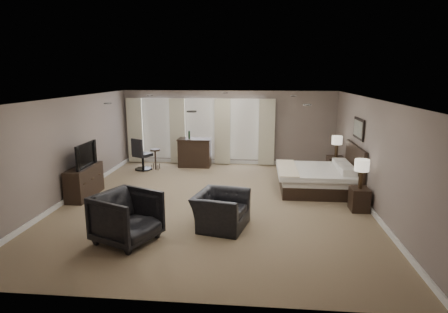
# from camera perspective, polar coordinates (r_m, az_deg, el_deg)

# --- Properties ---
(room) EXTENTS (7.60, 8.60, 2.64)m
(room) POSITION_cam_1_polar(r_m,az_deg,el_deg) (9.15, -1.48, 0.71)
(room) COLOR #806C51
(room) RESTS_ON ground
(window_bay) EXTENTS (5.25, 0.20, 2.30)m
(window_bay) POSITION_cam_1_polar(r_m,az_deg,el_deg) (13.31, -3.66, 3.97)
(window_bay) COLOR silver
(window_bay) RESTS_ON room
(bed) EXTENTS (2.04, 1.95, 1.30)m
(bed) POSITION_cam_1_polar(r_m,az_deg,el_deg) (10.53, 13.44, -1.70)
(bed) COLOR silver
(bed) RESTS_ON ground
(nightstand_near) EXTENTS (0.41, 0.50, 0.54)m
(nightstand_near) POSITION_cam_1_polar(r_m,az_deg,el_deg) (9.44, 19.90, -6.14)
(nightstand_near) COLOR black
(nightstand_near) RESTS_ON ground
(nightstand_far) EXTENTS (0.49, 0.60, 0.65)m
(nightstand_far) POSITION_cam_1_polar(r_m,az_deg,el_deg) (12.15, 16.59, -1.57)
(nightstand_far) COLOR black
(nightstand_far) RESTS_ON ground
(lamp_near) EXTENTS (0.34, 0.34, 0.69)m
(lamp_near) POSITION_cam_1_polar(r_m,az_deg,el_deg) (9.27, 20.18, -2.51)
(lamp_near) COLOR beige
(lamp_near) RESTS_ON nightstand_near
(lamp_far) EXTENTS (0.32, 0.32, 0.66)m
(lamp_far) POSITION_cam_1_polar(r_m,az_deg,el_deg) (12.01, 16.79, 1.47)
(lamp_far) COLOR beige
(lamp_far) RESTS_ON nightstand_far
(wall_art) EXTENTS (0.04, 0.96, 0.56)m
(wall_art) POSITION_cam_1_polar(r_m,az_deg,el_deg) (10.55, 19.79, 4.02)
(wall_art) COLOR slate
(wall_art) RESTS_ON room
(dresser) EXTENTS (0.45, 1.40, 0.81)m
(dresser) POSITION_cam_1_polar(r_m,az_deg,el_deg) (10.47, -20.49, -3.62)
(dresser) COLOR black
(dresser) RESTS_ON ground
(tv) EXTENTS (0.63, 1.09, 0.14)m
(tv) POSITION_cam_1_polar(r_m,az_deg,el_deg) (10.36, -20.69, -1.08)
(tv) COLOR black
(tv) RESTS_ON dresser
(armchair_near) EXTENTS (0.98, 1.28, 1.00)m
(armchair_near) POSITION_cam_1_polar(r_m,az_deg,el_deg) (7.88, -0.47, -7.31)
(armchair_near) COLOR black
(armchair_near) RESTS_ON ground
(armchair_far) EXTENTS (1.31, 1.35, 1.07)m
(armchair_far) POSITION_cam_1_polar(r_m,az_deg,el_deg) (7.44, -14.59, -8.63)
(armchair_far) COLOR black
(armchair_far) RESTS_ON ground
(bar_counter) EXTENTS (1.14, 0.59, 0.99)m
(bar_counter) POSITION_cam_1_polar(r_m,az_deg,el_deg) (13.01, -4.47, 0.60)
(bar_counter) COLOR black
(bar_counter) RESTS_ON ground
(bar_stool_left) EXTENTS (0.39, 0.39, 0.70)m
(bar_stool_left) POSITION_cam_1_polar(r_m,az_deg,el_deg) (12.82, -10.40, -0.42)
(bar_stool_left) COLOR black
(bar_stool_left) RESTS_ON ground
(bar_stool_right) EXTENTS (0.40, 0.40, 0.70)m
(bar_stool_right) POSITION_cam_1_polar(r_m,az_deg,el_deg) (13.07, -4.75, -0.02)
(bar_stool_right) COLOR black
(bar_stool_right) RESTS_ON ground
(desk_chair) EXTENTS (0.76, 0.76, 1.09)m
(desk_chair) POSITION_cam_1_polar(r_m,az_deg,el_deg) (12.81, -12.30, 0.38)
(desk_chair) COLOR black
(desk_chair) RESTS_ON ground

